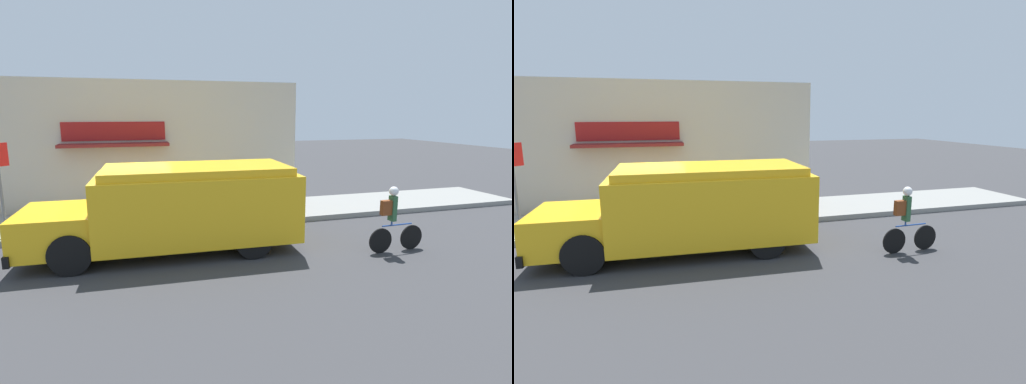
# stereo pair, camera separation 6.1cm
# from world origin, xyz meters

# --- Properties ---
(ground_plane) EXTENTS (70.00, 70.00, 0.00)m
(ground_plane) POSITION_xyz_m (0.00, 0.00, 0.00)
(ground_plane) COLOR #38383A
(sidewalk) EXTENTS (28.00, 2.81, 0.17)m
(sidewalk) POSITION_xyz_m (0.00, 1.41, 0.08)
(sidewalk) COLOR gray
(sidewalk) RESTS_ON ground_plane
(storefront) EXTENTS (12.53, 0.91, 4.48)m
(storefront) POSITION_xyz_m (-0.01, 3.18, 2.25)
(storefront) COLOR beige
(storefront) RESTS_ON ground_plane
(school_bus) EXTENTS (6.54, 2.95, 2.11)m
(school_bus) POSITION_xyz_m (1.32, -1.49, 1.11)
(school_bus) COLOR yellow
(school_bus) RESTS_ON ground_plane
(cyclist) EXTENTS (1.53, 0.22, 1.64)m
(cyclist) POSITION_xyz_m (6.31, -3.14, 0.82)
(cyclist) COLOR black
(cyclist) RESTS_ON ground_plane
(trash_bin) EXTENTS (0.57, 0.57, 0.90)m
(trash_bin) POSITION_xyz_m (-0.08, 1.36, 0.62)
(trash_bin) COLOR #2D5138
(trash_bin) RESTS_ON sidewalk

